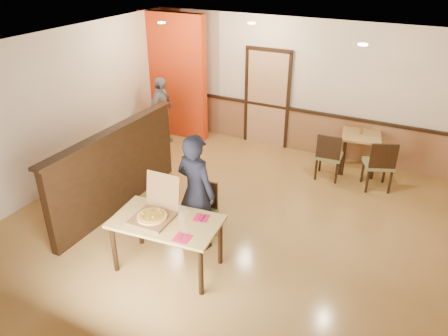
# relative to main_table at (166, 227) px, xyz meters

# --- Properties ---
(floor) EXTENTS (7.00, 7.00, 0.00)m
(floor) POSITION_rel_main_table_xyz_m (0.37, 1.14, -0.67)
(floor) COLOR #B38545
(floor) RESTS_ON ground
(ceiling) EXTENTS (7.00, 7.00, 0.00)m
(ceiling) POSITION_rel_main_table_xyz_m (0.37, 1.14, 2.13)
(ceiling) COLOR black
(ceiling) RESTS_ON wall_back
(wall_back) EXTENTS (7.00, 0.00, 7.00)m
(wall_back) POSITION_rel_main_table_xyz_m (0.37, 4.64, 0.73)
(wall_back) COLOR beige
(wall_back) RESTS_ON floor
(wall_left) EXTENTS (0.00, 7.00, 7.00)m
(wall_left) POSITION_rel_main_table_xyz_m (-3.13, 1.14, 0.73)
(wall_left) COLOR beige
(wall_left) RESTS_ON floor
(wainscot_back) EXTENTS (7.00, 0.04, 0.90)m
(wainscot_back) POSITION_rel_main_table_xyz_m (0.37, 4.61, -0.22)
(wainscot_back) COLOR #915D3A
(wainscot_back) RESTS_ON floor
(chair_rail_back) EXTENTS (7.00, 0.06, 0.06)m
(chair_rail_back) POSITION_rel_main_table_xyz_m (0.37, 4.59, 0.25)
(chair_rail_back) COLOR black
(chair_rail_back) RESTS_ON wall_back
(back_door) EXTENTS (0.90, 0.06, 2.10)m
(back_door) POSITION_rel_main_table_xyz_m (-0.43, 4.60, 0.38)
(back_door) COLOR tan
(back_door) RESTS_ON wall_back
(booth_partition) EXTENTS (0.20, 3.10, 1.44)m
(booth_partition) POSITION_rel_main_table_xyz_m (-1.63, 0.94, 0.07)
(booth_partition) COLOR black
(booth_partition) RESTS_ON floor
(red_accent_panel) EXTENTS (1.60, 0.20, 2.78)m
(red_accent_panel) POSITION_rel_main_table_xyz_m (-2.53, 4.14, 0.73)
(red_accent_panel) COLOR red
(red_accent_panel) RESTS_ON floor
(spot_a) EXTENTS (0.14, 0.14, 0.02)m
(spot_a) POSITION_rel_main_table_xyz_m (-1.93, 2.94, 2.11)
(spot_a) COLOR #FFDDB2
(spot_a) RESTS_ON ceiling
(spot_b) EXTENTS (0.14, 0.14, 0.02)m
(spot_b) POSITION_rel_main_table_xyz_m (-0.43, 3.64, 2.11)
(spot_b) COLOR #FFDDB2
(spot_b) RESTS_ON ceiling
(spot_c) EXTENTS (0.14, 0.14, 0.02)m
(spot_c) POSITION_rel_main_table_xyz_m (1.77, 2.64, 2.11)
(spot_c) COLOR #FFDDB2
(spot_c) RESTS_ON ceiling
(main_table) EXTENTS (1.53, 0.98, 0.78)m
(main_table) POSITION_rel_main_table_xyz_m (0.00, 0.00, 0.00)
(main_table) COLOR tan
(main_table) RESTS_ON floor
(diner_chair) EXTENTS (0.51, 0.51, 0.93)m
(diner_chair) POSITION_rel_main_table_xyz_m (0.06, 0.81, -0.16)
(diner_chair) COLOR olive
(diner_chair) RESTS_ON floor
(side_chair_left) EXTENTS (0.50, 0.50, 0.95)m
(side_chair_left) POSITION_rel_main_table_xyz_m (1.28, 3.57, -0.15)
(side_chair_left) COLOR olive
(side_chair_left) RESTS_ON floor
(side_chair_right) EXTENTS (0.64, 0.64, 0.99)m
(side_chair_right) POSITION_rel_main_table_xyz_m (2.21, 3.57, -0.13)
(side_chair_right) COLOR olive
(side_chair_right) RESTS_ON floor
(side_table) EXTENTS (0.85, 0.85, 0.78)m
(side_table) POSITION_rel_main_table_xyz_m (1.73, 4.19, -0.07)
(side_table) COLOR tan
(side_table) RESTS_ON floor
(diner) EXTENTS (0.72, 0.54, 1.79)m
(diner) POSITION_rel_main_table_xyz_m (0.08, 0.66, 0.23)
(diner) COLOR black
(diner) RESTS_ON floor
(passerby) EXTENTS (0.47, 0.93, 1.52)m
(passerby) POSITION_rel_main_table_xyz_m (-2.52, 3.56, 0.09)
(passerby) COLOR gray
(passerby) RESTS_ON floor
(pizza_box) EXTENTS (0.54, 0.63, 0.54)m
(pizza_box) POSITION_rel_main_table_xyz_m (-0.18, -0.01, 0.18)
(pizza_box) COLOR brown
(pizza_box) RESTS_ON main_table
(pizza) EXTENTS (0.53, 0.53, 0.03)m
(pizza) POSITION_rel_main_table_xyz_m (-0.17, -0.07, 0.16)
(pizza) COLOR #D08D4B
(pizza) RESTS_ON pizza_box
(napkin_near) EXTENTS (0.22, 0.22, 0.01)m
(napkin_near) POSITION_rel_main_table_xyz_m (0.41, -0.24, 0.11)
(napkin_near) COLOR red
(napkin_near) RESTS_ON main_table
(napkin_far) EXTENTS (0.24, 0.24, 0.01)m
(napkin_far) POSITION_rel_main_table_xyz_m (0.39, 0.26, 0.11)
(napkin_far) COLOR red
(napkin_far) RESTS_ON main_table
(condiment) EXTENTS (0.05, 0.05, 0.13)m
(condiment) POSITION_rel_main_table_xyz_m (1.71, 4.21, 0.18)
(condiment) COLOR brown
(condiment) RESTS_ON side_table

